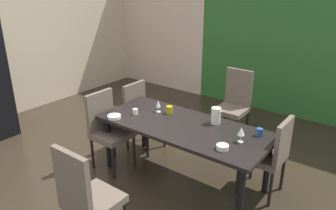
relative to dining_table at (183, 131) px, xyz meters
The scene contains 17 objects.
ground_plane 0.91m from the dining_table, 156.59° to the right, with size 6.29×6.24×0.02m, color #2D241A.
back_panel_interior 3.90m from the dining_table, 132.42° to the left, with size 2.26×0.10×2.80m, color beige.
garden_window_panel 2.97m from the dining_table, 78.68° to the left, with size 4.03×0.10×2.80m, color #2B6126.
dining_table is the anchor object (origin of this frame).
chair_right_far 1.01m from the dining_table, 18.88° to the left, with size 0.44×0.44×0.95m.
chair_head_near 1.44m from the dining_table, 91.37° to the right, with size 0.44×0.44×1.05m.
chair_left_far 1.01m from the dining_table, 161.13° to the left, with size 0.45×0.44×0.95m.
chair_left_near 1.01m from the dining_table, 161.22° to the right, with size 0.45×0.44×1.00m.
chair_head_far 1.44m from the dining_table, 91.65° to the left, with size 0.44×0.45×1.06m.
wine_glass_west 0.75m from the dining_table, ahead, with size 0.07×0.07×0.17m.
wine_glass_corner 0.53m from the dining_table, 164.77° to the left, with size 0.07×0.07×0.15m.
serving_bowl_rear 0.70m from the dining_table, 20.95° to the right, with size 0.13×0.13×0.05m, color silver.
serving_bowl_north 0.86m from the dining_table, 155.69° to the right, with size 0.16×0.16×0.04m, color beige.
cup_south 0.87m from the dining_table, 17.78° to the left, with size 0.07×0.07×0.09m, color #2A498B.
cup_right 0.40m from the dining_table, 152.33° to the left, with size 0.08×0.08×0.10m, color #AA9713.
cup_center 0.67m from the dining_table, behind, with size 0.06×0.06×0.07m, color beige.
pitcher_front 0.42m from the dining_table, 43.42° to the left, with size 0.13×0.11×0.20m.
Camera 1 is at (2.52, -2.63, 2.34)m, focal length 35.00 mm.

